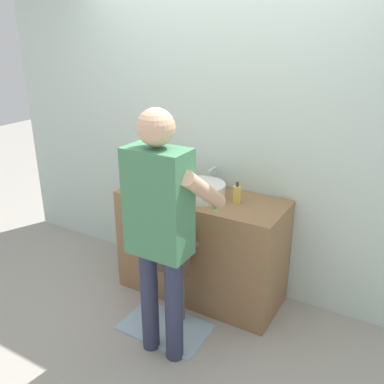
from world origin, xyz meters
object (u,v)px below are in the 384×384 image
(toothbrush_cup, at_px, (157,182))
(soap_bottle, at_px, (237,194))
(child_toddler, at_px, (175,255))
(adult_parent, at_px, (160,218))

(toothbrush_cup, height_order, soap_bottle, toothbrush_cup)
(toothbrush_cup, distance_m, child_toddler, 0.67)
(adult_parent, bearing_deg, soap_bottle, 77.00)
(child_toddler, bearing_deg, soap_bottle, 55.37)
(toothbrush_cup, xyz_separation_m, adult_parent, (0.52, -0.71, 0.09))
(toothbrush_cup, relative_size, child_toddler, 0.23)
(adult_parent, bearing_deg, child_toddler, 109.30)
(toothbrush_cup, distance_m, soap_bottle, 0.69)
(adult_parent, bearing_deg, toothbrush_cup, 126.28)
(soap_bottle, bearing_deg, child_toddler, -124.63)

